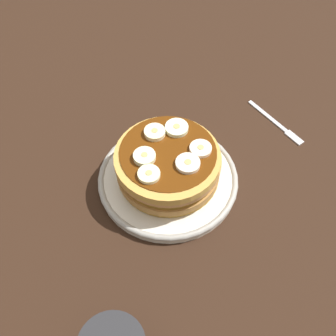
{
  "coord_description": "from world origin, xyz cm",
  "views": [
    {
      "loc": [
        38.35,
        6.54,
        55.95
      ],
      "look_at": [
        0.0,
        0.0,
        3.86
      ],
      "focal_mm": 45.07,
      "sensor_mm": 36.0,
      "label": 1
    }
  ],
  "objects_px": {
    "banana_slice_0": "(155,133)",
    "banana_slice_2": "(201,149)",
    "banana_slice_4": "(144,157)",
    "fork": "(278,124)",
    "banana_slice_3": "(149,174)",
    "banana_slice_1": "(188,164)",
    "banana_slice_5": "(177,128)",
    "plate": "(168,179)",
    "pancake_stack": "(167,165)"
  },
  "relations": [
    {
      "from": "banana_slice_0",
      "to": "banana_slice_2",
      "type": "xyz_separation_m",
      "value": [
        0.02,
        0.07,
        -0.0
      ]
    },
    {
      "from": "banana_slice_4",
      "to": "fork",
      "type": "relative_size",
      "value": 0.32
    },
    {
      "from": "banana_slice_2",
      "to": "banana_slice_4",
      "type": "xyz_separation_m",
      "value": [
        0.03,
        -0.08,
        0.0
      ]
    },
    {
      "from": "banana_slice_3",
      "to": "fork",
      "type": "xyz_separation_m",
      "value": [
        -0.2,
        0.19,
        -0.08
      ]
    },
    {
      "from": "banana_slice_1",
      "to": "banana_slice_2",
      "type": "xyz_separation_m",
      "value": [
        -0.03,
        0.01,
        -0.0
      ]
    },
    {
      "from": "fork",
      "to": "banana_slice_5",
      "type": "bearing_deg",
      "value": -56.44
    },
    {
      "from": "banana_slice_1",
      "to": "banana_slice_2",
      "type": "relative_size",
      "value": 1.08
    },
    {
      "from": "banana_slice_5",
      "to": "fork",
      "type": "xyz_separation_m",
      "value": [
        -0.11,
        0.17,
        -0.08
      ]
    },
    {
      "from": "plate",
      "to": "banana_slice_0",
      "type": "xyz_separation_m",
      "value": [
        -0.03,
        -0.03,
        0.07
      ]
    },
    {
      "from": "banana_slice_0",
      "to": "banana_slice_3",
      "type": "distance_m",
      "value": 0.08
    },
    {
      "from": "banana_slice_0",
      "to": "banana_slice_4",
      "type": "height_order",
      "value": "same"
    },
    {
      "from": "banana_slice_4",
      "to": "banana_slice_0",
      "type": "bearing_deg",
      "value": 173.23
    },
    {
      "from": "banana_slice_3",
      "to": "banana_slice_5",
      "type": "xyz_separation_m",
      "value": [
        -0.09,
        0.02,
        0.0
      ]
    },
    {
      "from": "banana_slice_0",
      "to": "banana_slice_1",
      "type": "bearing_deg",
      "value": 49.16
    },
    {
      "from": "banana_slice_0",
      "to": "banana_slice_2",
      "type": "relative_size",
      "value": 0.99
    },
    {
      "from": "plate",
      "to": "banana_slice_3",
      "type": "relative_size",
      "value": 6.94
    },
    {
      "from": "plate",
      "to": "banana_slice_2",
      "type": "relative_size",
      "value": 6.78
    },
    {
      "from": "banana_slice_1",
      "to": "banana_slice_4",
      "type": "relative_size",
      "value": 1.09
    },
    {
      "from": "banana_slice_2",
      "to": "banana_slice_3",
      "type": "bearing_deg",
      "value": -48.31
    },
    {
      "from": "pancake_stack",
      "to": "banana_slice_0",
      "type": "relative_size",
      "value": 5.24
    },
    {
      "from": "banana_slice_0",
      "to": "banana_slice_1",
      "type": "height_order",
      "value": "banana_slice_0"
    },
    {
      "from": "banana_slice_4",
      "to": "banana_slice_5",
      "type": "distance_m",
      "value": 0.07
    },
    {
      "from": "pancake_stack",
      "to": "banana_slice_4",
      "type": "xyz_separation_m",
      "value": [
        0.02,
        -0.03,
        0.04
      ]
    },
    {
      "from": "banana_slice_1",
      "to": "banana_slice_5",
      "type": "xyz_separation_m",
      "value": [
        -0.06,
        -0.03,
        0.0
      ]
    },
    {
      "from": "banana_slice_2",
      "to": "banana_slice_1",
      "type": "bearing_deg",
      "value": -25.57
    },
    {
      "from": "pancake_stack",
      "to": "banana_slice_1",
      "type": "relative_size",
      "value": 4.78
    },
    {
      "from": "pancake_stack",
      "to": "banana_slice_5",
      "type": "height_order",
      "value": "banana_slice_5"
    },
    {
      "from": "banana_slice_5",
      "to": "banana_slice_0",
      "type": "bearing_deg",
      "value": -64.91
    },
    {
      "from": "pancake_stack",
      "to": "banana_slice_5",
      "type": "relative_size",
      "value": 4.76
    },
    {
      "from": "banana_slice_0",
      "to": "pancake_stack",
      "type": "bearing_deg",
      "value": 37.42
    },
    {
      "from": "plate",
      "to": "banana_slice_2",
      "type": "bearing_deg",
      "value": 104.01
    },
    {
      "from": "plate",
      "to": "banana_slice_0",
      "type": "bearing_deg",
      "value": -140.26
    },
    {
      "from": "banana_slice_0",
      "to": "banana_slice_3",
      "type": "xyz_separation_m",
      "value": [
        0.08,
        0.01,
        -0.0
      ]
    },
    {
      "from": "banana_slice_2",
      "to": "banana_slice_4",
      "type": "relative_size",
      "value": 1.01
    },
    {
      "from": "banana_slice_0",
      "to": "banana_slice_1",
      "type": "relative_size",
      "value": 0.91
    },
    {
      "from": "banana_slice_1",
      "to": "banana_slice_3",
      "type": "distance_m",
      "value": 0.06
    },
    {
      "from": "pancake_stack",
      "to": "banana_slice_3",
      "type": "relative_size",
      "value": 5.3
    },
    {
      "from": "banana_slice_3",
      "to": "banana_slice_5",
      "type": "height_order",
      "value": "same"
    },
    {
      "from": "banana_slice_5",
      "to": "fork",
      "type": "distance_m",
      "value": 0.22
    },
    {
      "from": "banana_slice_3",
      "to": "banana_slice_5",
      "type": "relative_size",
      "value": 0.9
    },
    {
      "from": "banana_slice_2",
      "to": "banana_slice_5",
      "type": "distance_m",
      "value": 0.05
    },
    {
      "from": "banana_slice_1",
      "to": "banana_slice_2",
      "type": "height_order",
      "value": "same"
    },
    {
      "from": "banana_slice_3",
      "to": "banana_slice_1",
      "type": "bearing_deg",
      "value": 118.72
    },
    {
      "from": "banana_slice_3",
      "to": "fork",
      "type": "relative_size",
      "value": 0.32
    },
    {
      "from": "banana_slice_0",
      "to": "banana_slice_4",
      "type": "xyz_separation_m",
      "value": [
        0.05,
        -0.01,
        0.0
      ]
    },
    {
      "from": "banana_slice_4",
      "to": "fork",
      "type": "bearing_deg",
      "value": 130.47
    },
    {
      "from": "plate",
      "to": "banana_slice_1",
      "type": "relative_size",
      "value": 6.26
    },
    {
      "from": "pancake_stack",
      "to": "fork",
      "type": "xyz_separation_m",
      "value": [
        -0.16,
        0.18,
        -0.04
      ]
    },
    {
      "from": "plate",
      "to": "pancake_stack",
      "type": "height_order",
      "value": "pancake_stack"
    },
    {
      "from": "banana_slice_2",
      "to": "fork",
      "type": "height_order",
      "value": "banana_slice_2"
    }
  ]
}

